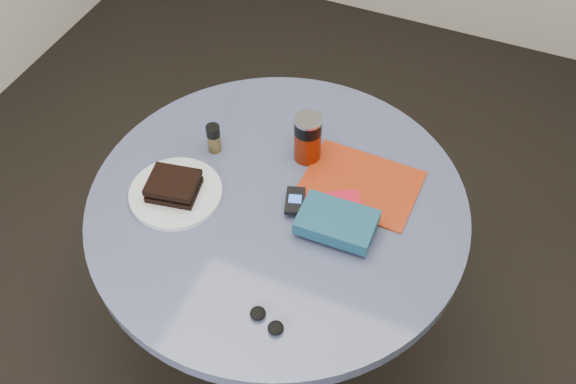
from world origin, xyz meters
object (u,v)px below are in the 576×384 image
at_px(soda_can, 308,138).
at_px(novel, 337,222).
at_px(plate, 176,193).
at_px(pepper_grinder, 214,138).
at_px(magazine, 361,184).
at_px(sandwich, 173,186).
at_px(mp3_player, 295,201).
at_px(headphones, 267,321).
at_px(table, 278,238).
at_px(red_book, 332,208).

bearing_deg(soda_can, novel, -52.05).
relative_size(plate, pepper_grinder, 2.76).
xyz_separation_m(pepper_grinder, magazine, (0.42, 0.04, -0.04)).
distance_m(plate, sandwich, 0.03).
xyz_separation_m(pepper_grinder, mp3_player, (0.29, -0.10, -0.02)).
distance_m(soda_can, magazine, 0.19).
xyz_separation_m(sandwich, headphones, (0.38, -0.25, -0.03)).
bearing_deg(pepper_grinder, magazine, 5.06).
bearing_deg(soda_can, table, -93.66).
relative_size(table, pepper_grinder, 11.28).
bearing_deg(red_book, headphones, -124.97).
bearing_deg(sandwich, headphones, -33.36).
relative_size(sandwich, novel, 0.75).
distance_m(soda_can, red_book, 0.21).
bearing_deg(pepper_grinder, mp3_player, -19.78).
bearing_deg(magazine, table, -141.02).
bearing_deg(table, novel, -10.30).
xyz_separation_m(soda_can, pepper_grinder, (-0.25, -0.08, -0.03)).
relative_size(magazine, red_book, 1.97).
bearing_deg(plate, pepper_grinder, 84.47).
bearing_deg(pepper_grinder, sandwich, -95.94).
xyz_separation_m(sandwich, mp3_player, (0.31, 0.09, -0.01)).
bearing_deg(magazine, headphones, -95.72).
distance_m(table, plate, 0.32).
bearing_deg(novel, mp3_player, 164.79).
relative_size(soda_can, mp3_player, 1.48).
bearing_deg(mp3_player, soda_can, 102.19).
bearing_deg(plate, sandwich, -140.58).
relative_size(table, plate, 4.09).
height_order(plate, mp3_player, mp3_player).
xyz_separation_m(soda_can, novel, (0.16, -0.21, -0.03)).
distance_m(soda_can, novel, 0.27).
xyz_separation_m(pepper_grinder, novel, (0.41, -0.13, -0.01)).
bearing_deg(headphones, pepper_grinder, 129.16).
xyz_separation_m(table, red_book, (0.14, 0.02, 0.18)).
relative_size(soda_can, headphones, 1.44).
height_order(sandwich, red_book, sandwich).
xyz_separation_m(table, headphones, (0.12, -0.34, 0.17)).
bearing_deg(mp3_player, headphones, -78.04).
distance_m(plate, headphones, 0.45).
bearing_deg(table, magazine, 37.38).
relative_size(table, headphones, 10.09).
distance_m(soda_can, pepper_grinder, 0.26).
bearing_deg(plate, red_book, 15.49).
relative_size(table, soda_can, 7.03).
distance_m(table, soda_can, 0.30).
xyz_separation_m(red_book, headphones, (-0.02, -0.36, -0.00)).
xyz_separation_m(soda_can, magazine, (0.17, -0.04, -0.07)).
height_order(table, magazine, magazine).
bearing_deg(sandwich, pepper_grinder, 84.06).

